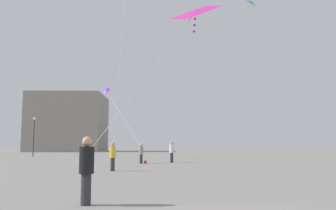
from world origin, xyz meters
The scene contains 10 objects.
person_in_grey centered at (-2.17, 22.81, 0.89)m, with size 0.35×0.35×1.62m.
person_in_yellow centered at (-3.76, 14.87, 0.93)m, with size 0.37×0.37×1.69m.
person_in_white centered at (0.45, 24.11, 1.00)m, with size 0.40×0.40×1.83m.
person_in_black centered at (-3.36, 3.10, 0.98)m, with size 0.39×0.39×1.78m.
kite_violet_diamond centered at (-6.18, 32.95, 7.50)m, with size 4.60×10.80×6.74m.
kite_cyan_diamond centered at (8.35, 26.09, 15.34)m, with size 8.78×2.79×14.65m.
kite_magenta_delta centered at (0.07, 6.79, 6.69)m, with size 4.46×4.65×5.81m.
building_left_hall centered at (-19.00, 73.63, 6.28)m, with size 16.06×15.32×12.55m.
lamppost_east centered at (-16.15, 39.83, 3.38)m, with size 0.36×0.36×5.04m.
handbag_beside_flyer centered at (-1.82, 22.91, 0.12)m, with size 0.32×0.14×0.24m, color maroon.
Camera 1 is at (-1.81, -6.35, 1.58)m, focal length 37.55 mm.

